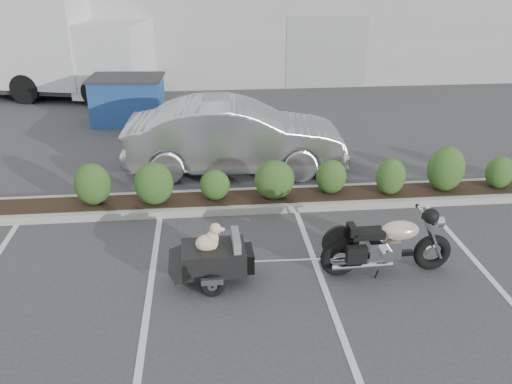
{
  "coord_description": "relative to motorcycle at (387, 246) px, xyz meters",
  "views": [
    {
      "loc": [
        -0.55,
        -7.82,
        4.84
      ],
      "look_at": [
        0.33,
        1.14,
        0.75
      ],
      "focal_mm": 38.0,
      "sensor_mm": 36.0,
      "label": 1
    }
  ],
  "objects": [
    {
      "name": "motorcycle",
      "position": [
        0.0,
        0.0,
        0.0
      ],
      "size": [
        2.18,
        0.73,
        1.25
      ],
      "rotation": [
        0.0,
        0.0,
        0.02
      ],
      "color": "black",
      "rests_on": "ground"
    },
    {
      "name": "sedan",
      "position": [
        -2.12,
        4.69,
        0.33
      ],
      "size": [
        5.13,
        2.02,
        1.66
      ],
      "primitive_type": "imported",
      "rotation": [
        0.0,
        0.0,
        1.52
      ],
      "color": "silver",
      "rests_on": "ground"
    },
    {
      "name": "delivery_truck",
      "position": [
        -8.28,
        12.48,
        1.19
      ],
      "size": [
        8.03,
        4.26,
        3.51
      ],
      "rotation": [
        0.0,
        0.0,
        -0.25
      ],
      "color": "silver",
      "rests_on": "ground"
    },
    {
      "name": "building",
      "position": [
        -2.27,
        17.57,
        1.5
      ],
      "size": [
        26.0,
        10.0,
        4.0
      ],
      "primitive_type": "cube",
      "color": "#9EA099",
      "rests_on": "ground"
    },
    {
      "name": "ground",
      "position": [
        -2.27,
        0.57,
        -0.5
      ],
      "size": [
        90.0,
        90.0,
        0.0
      ],
      "primitive_type": "plane",
      "color": "#38383A",
      "rests_on": "ground"
    },
    {
      "name": "pet_trailer",
      "position": [
        -2.78,
        0.02,
        -0.06
      ],
      "size": [
        1.73,
        0.96,
        1.03
      ],
      "rotation": [
        0.0,
        0.0,
        0.02
      ],
      "color": "black",
      "rests_on": "ground"
    },
    {
      "name": "dumpster",
      "position": [
        -5.07,
        8.78,
        0.21
      ],
      "size": [
        2.22,
        1.6,
        1.39
      ],
      "rotation": [
        0.0,
        0.0,
        -0.08
      ],
      "color": "navy",
      "rests_on": "ground"
    },
    {
      "name": "planter_kerb",
      "position": [
        -1.27,
        2.77,
        -0.42
      ],
      "size": [
        12.0,
        1.0,
        0.15
      ],
      "primitive_type": "cube",
      "color": "#9E9E93",
      "rests_on": "ground"
    }
  ]
}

